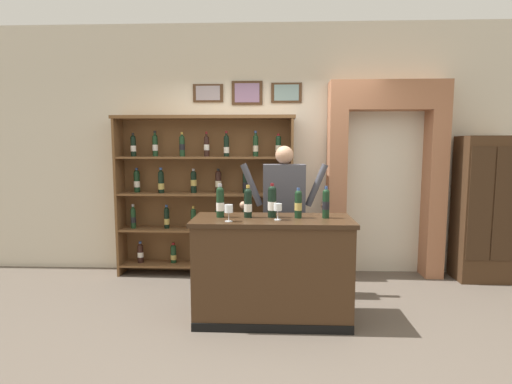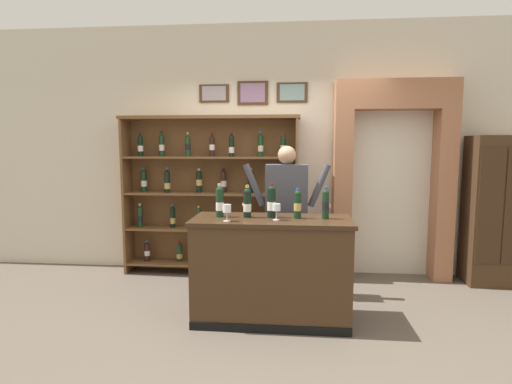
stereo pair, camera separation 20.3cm
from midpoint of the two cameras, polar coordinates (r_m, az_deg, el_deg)
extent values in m
cube|color=brown|center=(4.07, 4.18, -17.58)|extent=(14.00, 14.00, 0.02)
cube|color=beige|center=(5.32, 4.72, 5.89)|extent=(12.00, 0.16, 3.18)
cube|color=#422B19|center=(5.35, -4.81, 13.67)|extent=(0.38, 0.02, 0.22)
cube|color=gray|center=(5.34, -4.84, 13.69)|extent=(0.31, 0.01, 0.18)
cube|color=#422B19|center=(5.29, 0.68, 13.78)|extent=(0.39, 0.02, 0.30)
cube|color=slate|center=(5.27, 0.66, 13.80)|extent=(0.31, 0.01, 0.24)
cube|color=#422B19|center=(5.27, 6.25, 13.77)|extent=(0.39, 0.02, 0.25)
cube|color=slate|center=(5.26, 6.25, 13.79)|extent=(0.31, 0.01, 0.20)
cube|color=brown|center=(5.48, -16.64, -0.45)|extent=(0.03, 0.33, 2.02)
cube|color=brown|center=(5.08, 6.83, -0.76)|extent=(0.03, 0.33, 2.02)
cube|color=brown|center=(5.32, -5.04, -0.40)|extent=(2.21, 0.02, 2.02)
cube|color=brown|center=(5.35, -5.25, -10.02)|extent=(2.15, 0.31, 0.03)
cylinder|color=black|center=(5.54, -14.05, -8.37)|extent=(0.07, 0.07, 0.20)
sphere|color=black|center=(5.52, -14.09, -7.29)|extent=(0.07, 0.07, 0.07)
cylinder|color=black|center=(5.51, -14.09, -6.99)|extent=(0.03, 0.03, 0.07)
cylinder|color=navy|center=(5.50, -14.10, -6.73)|extent=(0.04, 0.04, 0.03)
cylinder|color=silver|center=(5.54, -14.05, -8.34)|extent=(0.08, 0.08, 0.07)
cylinder|color=#19381E|center=(5.43, -9.67, -8.63)|extent=(0.07, 0.07, 0.19)
sphere|color=#19381E|center=(5.41, -9.70, -7.57)|extent=(0.07, 0.07, 0.07)
cylinder|color=#19381E|center=(5.40, -9.70, -7.30)|extent=(0.03, 0.03, 0.07)
cylinder|color=maroon|center=(5.40, -9.71, -7.07)|extent=(0.04, 0.04, 0.03)
cylinder|color=tan|center=(5.44, -9.67, -8.88)|extent=(0.08, 0.08, 0.06)
cylinder|color=black|center=(5.32, -5.12, -8.83)|extent=(0.07, 0.07, 0.20)
sphere|color=black|center=(5.30, -5.13, -7.72)|extent=(0.07, 0.07, 0.07)
cylinder|color=black|center=(5.29, -5.14, -7.36)|extent=(0.03, 0.03, 0.08)
cylinder|color=maroon|center=(5.28, -5.14, -7.04)|extent=(0.03, 0.03, 0.03)
cylinder|color=silver|center=(5.32, -5.12, -8.77)|extent=(0.08, 0.08, 0.06)
cylinder|color=#19381E|center=(5.26, -0.71, -9.02)|extent=(0.07, 0.07, 0.20)
sphere|color=#19381E|center=(5.23, -0.71, -7.91)|extent=(0.07, 0.07, 0.07)
cylinder|color=#19381E|center=(5.22, -0.71, -7.53)|extent=(0.03, 0.03, 0.08)
cylinder|color=navy|center=(5.21, -0.71, -7.19)|extent=(0.03, 0.03, 0.03)
cylinder|color=beige|center=(5.26, -0.71, -9.09)|extent=(0.08, 0.08, 0.06)
cylinder|color=black|center=(5.23, 4.32, -9.16)|extent=(0.07, 0.07, 0.19)
sphere|color=black|center=(5.21, 4.33, -8.07)|extent=(0.07, 0.07, 0.07)
cylinder|color=black|center=(5.20, 4.33, -7.73)|extent=(0.04, 0.04, 0.08)
cylinder|color=#99999E|center=(5.19, 4.33, -7.41)|extent=(0.04, 0.04, 0.03)
cylinder|color=tan|center=(5.23, 4.32, -9.15)|extent=(0.08, 0.08, 0.06)
cube|color=brown|center=(5.24, -5.31, -5.21)|extent=(2.15, 0.31, 0.02)
cylinder|color=#19381E|center=(5.44, -14.97, -3.60)|extent=(0.07, 0.07, 0.23)
sphere|color=#19381E|center=(5.42, -15.01, -2.35)|extent=(0.07, 0.07, 0.07)
cylinder|color=#19381E|center=(5.41, -15.02, -2.00)|extent=(0.03, 0.03, 0.08)
cylinder|color=#99999E|center=(5.41, -15.03, -1.70)|extent=(0.03, 0.03, 0.03)
cylinder|color=black|center=(5.44, -14.97, -3.65)|extent=(0.07, 0.07, 0.07)
cylinder|color=black|center=(5.32, -10.57, -3.71)|extent=(0.07, 0.07, 0.23)
sphere|color=black|center=(5.30, -10.60, -2.41)|extent=(0.07, 0.07, 0.07)
cylinder|color=black|center=(5.29, -10.60, -2.11)|extent=(0.03, 0.03, 0.07)
cylinder|color=navy|center=(5.29, -10.61, -1.84)|extent=(0.03, 0.03, 0.03)
cylinder|color=tan|center=(5.32, -10.56, -3.99)|extent=(0.07, 0.07, 0.07)
cylinder|color=#19381E|center=(5.21, -6.96, -3.89)|extent=(0.07, 0.07, 0.23)
sphere|color=#19381E|center=(5.19, -6.97, -2.60)|extent=(0.07, 0.07, 0.07)
cylinder|color=#19381E|center=(5.18, -6.98, -2.32)|extent=(0.03, 0.03, 0.06)
cylinder|color=#B79338|center=(5.18, -6.98, -2.09)|extent=(0.03, 0.03, 0.03)
cylinder|color=silver|center=(5.21, -6.95, -4.15)|extent=(0.07, 0.07, 0.07)
cylinder|color=#19381E|center=(5.19, -3.56, -3.93)|extent=(0.07, 0.07, 0.22)
sphere|color=#19381E|center=(5.17, -3.57, -2.66)|extent=(0.07, 0.07, 0.07)
cylinder|color=#19381E|center=(5.16, -3.57, -2.37)|extent=(0.03, 0.03, 0.06)
cylinder|color=#B79338|center=(5.16, -3.58, -2.13)|extent=(0.03, 0.03, 0.03)
cylinder|color=black|center=(5.19, -3.56, -4.10)|extent=(0.07, 0.07, 0.07)
cylinder|color=black|center=(5.16, 0.28, -3.97)|extent=(0.07, 0.07, 0.22)
sphere|color=black|center=(5.14, 0.28, -2.72)|extent=(0.07, 0.07, 0.07)
cylinder|color=black|center=(5.14, 0.28, -2.37)|extent=(0.03, 0.03, 0.07)
cylinder|color=navy|center=(5.13, 0.28, -2.08)|extent=(0.03, 0.03, 0.03)
cylinder|color=silver|center=(5.17, 0.28, -4.25)|extent=(0.07, 0.07, 0.07)
cylinder|color=black|center=(5.16, 4.95, -3.90)|extent=(0.07, 0.07, 0.24)
sphere|color=black|center=(5.14, 4.97, -2.54)|extent=(0.07, 0.07, 0.07)
cylinder|color=black|center=(5.14, 4.97, -2.20)|extent=(0.03, 0.03, 0.07)
cylinder|color=navy|center=(5.13, 4.97, -1.91)|extent=(0.03, 0.03, 0.03)
cylinder|color=tan|center=(5.17, 4.95, -4.22)|extent=(0.07, 0.07, 0.08)
cube|color=brown|center=(5.16, -5.36, -0.22)|extent=(2.15, 0.31, 0.02)
cylinder|color=black|center=(5.42, -14.48, 1.34)|extent=(0.08, 0.08, 0.24)
sphere|color=black|center=(5.41, -14.51, 2.69)|extent=(0.07, 0.07, 0.07)
cylinder|color=black|center=(5.41, -14.52, 2.96)|extent=(0.03, 0.03, 0.06)
cylinder|color=navy|center=(5.41, -14.53, 3.20)|extent=(0.03, 0.03, 0.03)
cylinder|color=silver|center=(5.42, -14.47, 1.16)|extent=(0.08, 0.08, 0.08)
cylinder|color=black|center=(5.25, -11.32, 1.24)|extent=(0.08, 0.08, 0.24)
sphere|color=black|center=(5.24, -11.35, 2.61)|extent=(0.07, 0.07, 0.07)
cylinder|color=black|center=(5.24, -11.35, 2.96)|extent=(0.03, 0.03, 0.08)
cylinder|color=navy|center=(5.23, -11.36, 3.28)|extent=(0.04, 0.04, 0.03)
cylinder|color=tan|center=(5.25, -11.31, 0.86)|extent=(0.08, 0.08, 0.08)
cylinder|color=black|center=(5.18, -6.90, 1.24)|extent=(0.08, 0.08, 0.24)
sphere|color=black|center=(5.17, -6.92, 2.61)|extent=(0.07, 0.07, 0.07)
cylinder|color=black|center=(5.17, -6.92, 2.90)|extent=(0.03, 0.03, 0.06)
cylinder|color=#99999E|center=(5.17, -6.93, 3.15)|extent=(0.03, 0.03, 0.03)
cylinder|color=tan|center=(5.18, -6.90, 1.35)|extent=(0.08, 0.08, 0.08)
cylinder|color=black|center=(5.16, -3.46, 1.27)|extent=(0.08, 0.08, 0.24)
sphere|color=black|center=(5.15, -3.47, 2.67)|extent=(0.07, 0.07, 0.07)
cylinder|color=black|center=(5.15, -3.48, 2.94)|extent=(0.04, 0.04, 0.06)
cylinder|color=black|center=(5.15, -3.48, 3.17)|extent=(0.04, 0.04, 0.03)
cylinder|color=beige|center=(5.16, -3.46, 1.18)|extent=(0.08, 0.08, 0.08)
cylinder|color=black|center=(5.08, 0.37, 1.19)|extent=(0.08, 0.08, 0.24)
sphere|color=black|center=(5.07, 0.38, 2.61)|extent=(0.07, 0.07, 0.07)
cylinder|color=black|center=(5.07, 0.38, 2.94)|extent=(0.03, 0.03, 0.07)
cylinder|color=#99999E|center=(5.07, 0.38, 3.24)|extent=(0.04, 0.04, 0.03)
cylinder|color=black|center=(5.09, 0.37, 0.96)|extent=(0.08, 0.08, 0.08)
cylinder|color=black|center=(5.02, 4.96, 1.07)|extent=(0.08, 0.08, 0.23)
sphere|color=black|center=(5.01, 4.97, 2.48)|extent=(0.07, 0.07, 0.07)
cylinder|color=black|center=(5.01, 4.97, 2.81)|extent=(0.03, 0.03, 0.07)
cylinder|color=maroon|center=(5.00, 4.98, 3.11)|extent=(0.04, 0.04, 0.03)
cylinder|color=black|center=(5.02, 4.96, 0.93)|extent=(0.08, 0.08, 0.07)
cube|color=brown|center=(5.13, -5.42, 4.87)|extent=(2.15, 0.31, 0.02)
cylinder|color=black|center=(5.36, -14.93, 6.09)|extent=(0.07, 0.07, 0.22)
sphere|color=black|center=(5.36, -14.97, 7.35)|extent=(0.07, 0.07, 0.07)
cylinder|color=black|center=(5.36, -14.98, 7.63)|extent=(0.03, 0.03, 0.06)
cylinder|color=black|center=(5.36, -14.98, 7.86)|extent=(0.03, 0.03, 0.03)
cylinder|color=silver|center=(5.36, -14.93, 5.94)|extent=(0.07, 0.07, 0.07)
cylinder|color=#19381E|center=(5.32, -12.07, 6.22)|extent=(0.07, 0.07, 0.24)
sphere|color=#19381E|center=(5.32, -12.10, 7.55)|extent=(0.07, 0.07, 0.07)
cylinder|color=#19381E|center=(5.32, -12.11, 7.93)|extent=(0.03, 0.03, 0.08)
cylinder|color=black|center=(5.32, -12.12, 8.26)|extent=(0.04, 0.04, 0.03)
cylinder|color=silver|center=(5.32, -12.07, 6.13)|extent=(0.07, 0.07, 0.08)
cylinder|color=#19381E|center=(5.16, -8.46, 6.24)|extent=(0.07, 0.07, 0.23)
sphere|color=#19381E|center=(5.17, -8.48, 7.54)|extent=(0.07, 0.07, 0.07)
cylinder|color=#19381E|center=(5.17, -8.49, 7.89)|extent=(0.02, 0.02, 0.07)
cylinder|color=#B79338|center=(5.17, -8.49, 8.17)|extent=(0.03, 0.03, 0.03)
cylinder|color=black|center=(5.16, -8.46, 6.29)|extent=(0.07, 0.07, 0.07)
cylinder|color=black|center=(5.14, -5.08, 6.24)|extent=(0.07, 0.07, 0.22)
sphere|color=black|center=(5.14, -5.10, 7.53)|extent=(0.07, 0.07, 0.07)
cylinder|color=black|center=(5.14, -5.10, 7.94)|extent=(0.02, 0.02, 0.08)
cylinder|color=maroon|center=(5.14, -5.10, 8.30)|extent=(0.03, 0.03, 0.03)
cylinder|color=silver|center=(5.14, -5.08, 6.29)|extent=(0.07, 0.07, 0.07)
cylinder|color=black|center=(5.07, -2.32, 6.30)|extent=(0.07, 0.07, 0.23)
sphere|color=black|center=(5.07, -2.33, 7.65)|extent=(0.07, 0.07, 0.07)
cylinder|color=black|center=(5.07, -2.33, 8.06)|extent=(0.03, 0.03, 0.08)
cylinder|color=maroon|center=(5.07, -2.33, 8.42)|extent=(0.03, 0.03, 0.03)
cylinder|color=silver|center=(5.07, -2.32, 5.94)|extent=(0.07, 0.07, 0.07)
cylinder|color=#19381E|center=(5.06, 1.81, 6.33)|extent=(0.07, 0.07, 0.23)
sphere|color=#19381E|center=(5.07, 1.82, 7.71)|extent=(0.07, 0.07, 0.07)
cylinder|color=#19381E|center=(5.07, 1.82, 8.10)|extent=(0.03, 0.03, 0.08)
cylinder|color=navy|center=(5.07, 1.82, 8.46)|extent=(0.04, 0.04, 0.03)
cylinder|color=beige|center=(5.06, 1.81, 6.14)|extent=(0.07, 0.07, 0.07)
cylinder|color=black|center=(5.01, 5.03, 6.24)|extent=(0.07, 0.07, 0.22)
sphere|color=black|center=(5.01, 5.04, 7.57)|extent=(0.07, 0.07, 0.07)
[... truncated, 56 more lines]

